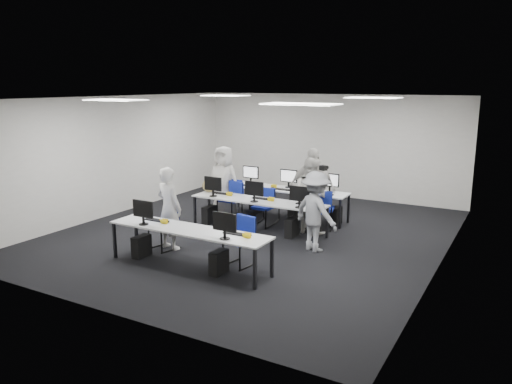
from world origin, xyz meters
The scene contains 23 objects.
room centered at (0.00, 0.00, 1.50)m, with size 9.00×9.02×3.00m.
ceiling_panels centered at (0.00, 0.00, 2.98)m, with size 5.20×4.60×0.02m.
desk_front centered at (0.00, -2.40, 0.68)m, with size 3.20×0.70×0.73m.
desk_mid centered at (0.00, 0.20, 0.68)m, with size 3.20×0.70×0.73m.
desk_back centered at (0.00, 1.60, 0.68)m, with size 3.20×0.70×0.73m.
equipment_front centered at (-0.19, -2.42, 0.36)m, with size 2.51×0.41×1.19m.
equipment_mid centered at (-0.19, 0.18, 0.36)m, with size 2.91×0.41×1.19m.
equipment_back centered at (0.19, 1.62, 0.36)m, with size 2.91×0.41×1.19m.
chair_0 centered at (-1.07, -1.80, 0.29)m, with size 0.55×0.59×0.93m.
chair_1 centered at (0.76, -1.86, 0.29)m, with size 0.52×0.56×0.92m.
chair_2 centered at (-1.12, 0.79, 0.30)m, with size 0.48×0.53×0.97m.
chair_3 centered at (-0.12, 0.66, 0.28)m, with size 0.43×0.47×0.88m.
chair_4 centered at (1.03, 0.82, 0.26)m, with size 0.51×0.53×0.83m.
chair_5 centered at (-0.93, 1.02, 0.30)m, with size 0.56×0.59×0.96m.
chair_6 centered at (-0.16, 1.03, 0.28)m, with size 0.52×0.55×0.88m.
chair_7 centered at (1.21, 1.15, 0.29)m, with size 0.55×0.58×0.92m.
handbag centered at (-1.45, 0.36, 0.88)m, with size 0.37×0.23×0.30m, color olive.
student_0 centered at (-0.99, -1.72, 0.84)m, with size 0.62×0.40×1.69m, color beige.
student_1 centered at (1.06, 0.70, 0.86)m, with size 0.83×0.65×1.71m, color beige.
student_2 centered at (-1.40, 0.93, 0.89)m, with size 0.87×0.57×1.78m, color beige.
student_3 centered at (0.92, 1.10, 0.93)m, with size 1.09×0.46×1.87m, color beige.
photographer centered at (1.65, -0.40, 0.81)m, with size 1.04×0.60×1.62m, color slate.
dslr_camera centered at (1.71, -0.23, 1.67)m, with size 0.14×0.18×0.10m, color black.
Camera 1 is at (5.31, -9.36, 3.31)m, focal length 35.00 mm.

